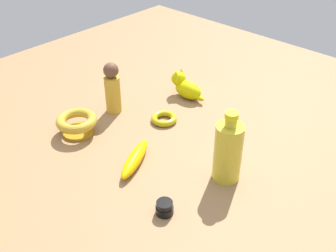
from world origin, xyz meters
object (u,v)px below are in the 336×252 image
Objects in this scene: bowl at (77,123)px; bottle_tall at (227,152)px; nail_polish_jar at (165,208)px; banana at (135,159)px; person_figure_adult at (112,88)px; cat_figurine at (186,87)px; bangle at (164,119)px.

bottle_tall is at bearing 106.87° from bowl.
bottle_tall is at bearing 171.45° from nail_polish_jar.
bottle_tall is 1.16× the size of banana.
person_figure_adult is at bearing -144.98° from banana.
bangle is at bearing 17.88° from cat_figurine.
person_figure_adult is at bearing -68.00° from bangle.
nail_polish_jar is 0.52× the size of bangle.
person_figure_adult reaches higher than banana.
cat_figurine is (-0.41, -0.16, 0.02)m from banana.
banana is 1.00× the size of person_figure_adult.
nail_polish_jar is 0.61m from cat_figurine.
banana is (-0.02, 0.26, -0.02)m from bowl.
bowl is 1.49× the size of bangle.
banana is at bearing 22.89° from bangle.
bottle_tall is (-0.22, 0.03, 0.08)m from nail_polish_jar.
nail_polish_jar is 0.21× the size of bottle_tall.
bangle is 0.19m from cat_figurine.
bowl is 0.18m from person_figure_adult.
cat_figurine is at bearing -162.12° from bangle.
bottle_tall reaches higher than cat_figurine.
banana is (0.13, -0.23, -0.07)m from bottle_tall.
bottle_tall is 0.35m from bangle.
nail_polish_jar is at bearing 81.54° from bowl.
bowl is 0.30m from bangle.
cat_figurine is (-0.18, -0.06, 0.03)m from bangle.
bowl is (0.15, -0.49, -0.05)m from bottle_tall.
banana is (-0.09, -0.20, 0.00)m from nail_polish_jar.
banana is at bearing 20.71° from cat_figurine.
person_figure_adult reaches higher than nail_polish_jar.
cat_figurine is at bearing -125.59° from bottle_tall.
bowl is at bearing 5.70° from person_figure_adult.
nail_polish_jar is at bearing 63.09° from person_figure_adult.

